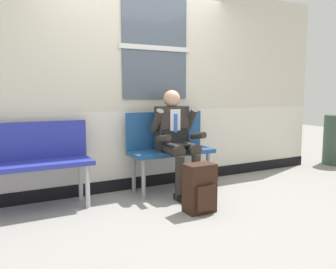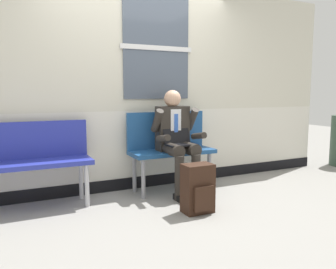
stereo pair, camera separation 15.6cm
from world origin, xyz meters
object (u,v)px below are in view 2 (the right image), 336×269
at_px(bench_with_person, 170,144).
at_px(bench_empty, 29,157).
at_px(backpack, 198,189).
at_px(person_seated, 177,138).

distance_m(bench_with_person, bench_empty, 1.67).
bearing_deg(backpack, bench_empty, 149.61).
relative_size(bench_with_person, backpack, 2.10).
xyz_separation_m(bench_with_person, bench_empty, (-1.67, -0.01, -0.02)).
distance_m(bench_empty, person_seated, 1.69).
xyz_separation_m(bench_empty, backpack, (1.55, -0.91, -0.31)).
bearing_deg(person_seated, bench_empty, 173.18).
bearing_deg(backpack, bench_with_person, 82.40).
distance_m(bench_empty, backpack, 1.82).
distance_m(bench_with_person, backpack, 0.98).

